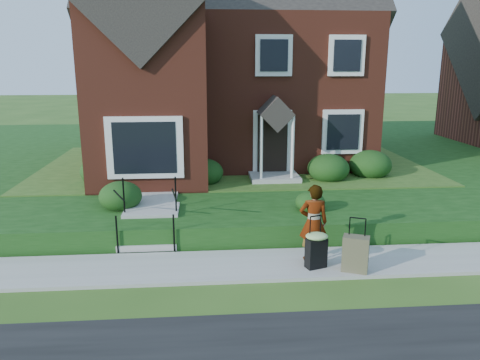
{
  "coord_description": "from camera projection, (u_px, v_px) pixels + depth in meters",
  "views": [
    {
      "loc": [
        -1.15,
        -9.47,
        4.35
      ],
      "look_at": [
        -0.21,
        2.0,
        1.48
      ],
      "focal_mm": 35.0,
      "sensor_mm": 36.0,
      "label": 1
    }
  ],
  "objects": [
    {
      "name": "suitcase_black",
      "position": [
        316.0,
        248.0,
        9.98
      ],
      "size": [
        0.58,
        0.52,
        1.15
      ],
      "rotation": [
        0.0,
        0.0,
        0.32
      ],
      "color": "black",
      "rests_on": "sidewalk"
    },
    {
      "name": "ground",
      "position": [
        257.0,
        267.0,
        10.3
      ],
      "size": [
        120.0,
        120.0,
        0.0
      ],
      "primitive_type": "plane",
      "color": "#2D5119",
      "rests_on": "ground"
    },
    {
      "name": "foundation_shrubs",
      "position": [
        234.0,
        169.0,
        14.85
      ],
      "size": [
        10.29,
        4.71,
        1.11
      ],
      "color": "black",
      "rests_on": "terrace"
    },
    {
      "name": "woman",
      "position": [
        313.0,
        223.0,
        10.29
      ],
      "size": [
        0.66,
        0.46,
        1.73
      ],
      "primitive_type": "imported",
      "rotation": [
        0.0,
        0.0,
        3.07
      ],
      "color": "#999999",
      "rests_on": "sidewalk"
    },
    {
      "name": "main_house",
      "position": [
        224.0,
        39.0,
        18.3
      ],
      "size": [
        10.4,
        10.2,
        9.4
      ],
      "color": "maroon",
      "rests_on": "terrace"
    },
    {
      "name": "terrace",
      "position": [
        317.0,
        156.0,
        21.09
      ],
      "size": [
        44.0,
        20.0,
        0.6
      ],
      "primitive_type": "cube",
      "color": "#153A10",
      "rests_on": "ground"
    },
    {
      "name": "walkway",
      "position": [
        160.0,
        185.0,
        14.79
      ],
      "size": [
        1.2,
        6.0,
        0.06
      ],
      "primitive_type": "cube",
      "color": "#9E9B93",
      "rests_on": "terrace"
    },
    {
      "name": "front_steps",
      "position": [
        150.0,
        222.0,
        11.77
      ],
      "size": [
        1.4,
        2.02,
        1.5
      ],
      "color": "#9E9B93",
      "rests_on": "ground"
    },
    {
      "name": "sidewalk",
      "position": [
        257.0,
        265.0,
        10.29
      ],
      "size": [
        60.0,
        1.6,
        0.08
      ],
      "primitive_type": "cube",
      "color": "#9E9B93",
      "rests_on": "ground"
    },
    {
      "name": "suitcase_olive",
      "position": [
        355.0,
        254.0,
        9.82
      ],
      "size": [
        0.61,
        0.49,
        1.16
      ],
      "rotation": [
        0.0,
        0.0,
        -0.4
      ],
      "color": "brown",
      "rests_on": "sidewalk"
    }
  ]
}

